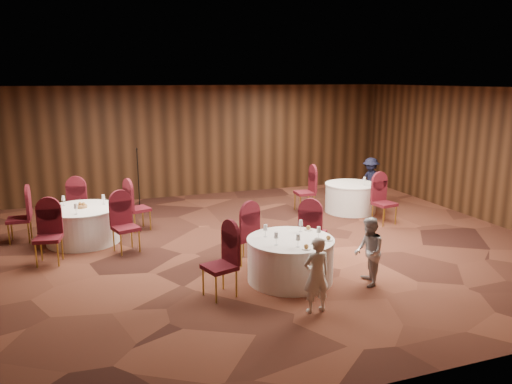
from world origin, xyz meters
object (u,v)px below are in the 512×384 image
object	(u,v)px
table_main	(290,259)
woman_b	(369,252)
woman_a	(316,275)
table_right	(351,197)
man_c	(370,180)
table_left	(83,225)
mic_stand	(139,190)

from	to	relation	value
table_main	woman_b	bearing A→B (deg)	-28.47
woman_a	woman_b	world-z (taller)	woman_b
woman_a	table_right	bearing A→B (deg)	-128.49
woman_a	man_c	distance (m)	7.09
table_main	table_left	bearing A→B (deg)	134.21
woman_b	table_left	bearing A→B (deg)	-112.38
table_main	woman_a	bearing A→B (deg)	-95.80
table_right	mic_stand	distance (m)	5.64
table_left	woman_a	distance (m)	5.60
woman_a	woman_b	xyz separation A→B (m)	(1.27, 0.60, 0.00)
table_right	man_c	bearing A→B (deg)	34.05
mic_stand	woman_b	xyz separation A→B (m)	(2.96, -6.64, 0.12)
woman_a	man_c	bearing A→B (deg)	-132.03
table_main	man_c	world-z (taller)	man_c
woman_a	woman_b	bearing A→B (deg)	-157.90
woman_a	man_c	size ratio (longest dim) A/B	0.92
table_right	man_c	xyz separation A→B (m)	(1.02, 0.69, 0.25)
table_main	mic_stand	distance (m)	6.29
table_left	woman_b	bearing A→B (deg)	-42.06
table_left	man_c	world-z (taller)	man_c
table_main	table_left	distance (m)	4.72
table_main	table_right	size ratio (longest dim) A/B	1.12
table_main	woman_a	xyz separation A→B (m)	(-0.12, -1.23, 0.20)
table_main	woman_a	size ratio (longest dim) A/B	1.29
woman_b	man_c	bearing A→B (deg)	167.00
table_right	woman_a	bearing A→B (deg)	-125.17
man_c	woman_b	bearing A→B (deg)	-50.94
table_right	woman_b	xyz separation A→B (m)	(-2.14, -4.24, 0.21)
man_c	table_right	bearing A→B (deg)	-74.20
mic_stand	woman_b	world-z (taller)	mic_stand
mic_stand	woman_a	distance (m)	7.44
man_c	woman_a	bearing A→B (deg)	-56.96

